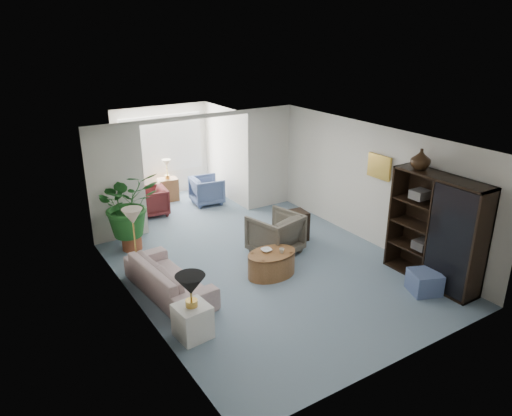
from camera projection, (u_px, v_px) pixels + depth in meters
floor at (273, 273)px, 8.98m from camera, size 6.00×6.00×0.00m
sunroom_floor at (182, 207)px, 12.21m from camera, size 2.60×2.60×0.00m
back_pier_left at (116, 184)px, 9.94m from camera, size 1.20×0.12×2.50m
back_pier_right at (269, 158)px, 11.84m from camera, size 1.20×0.12×2.50m
back_header at (197, 117)px, 10.46m from camera, size 2.60×0.12×0.10m
window_pane at (162, 144)px, 12.56m from camera, size 2.20×0.02×1.50m
window_blinds at (163, 145)px, 12.53m from camera, size 2.20×0.02×1.50m
framed_picture at (380, 167)px, 9.52m from camera, size 0.04×0.50×0.40m
sofa at (169, 277)px, 8.22m from camera, size 0.96×2.07×0.58m
end_table at (193, 321)px, 7.06m from camera, size 0.51×0.51×0.52m
table_lamp at (191, 285)px, 6.84m from camera, size 0.44×0.44×0.30m
floor_lamp at (132, 216)px, 8.26m from camera, size 0.36×0.36×0.28m
coffee_table at (272, 264)px, 8.83m from camera, size 1.02×1.02×0.45m
coffee_bowl at (266, 250)px, 8.79m from camera, size 0.21×0.21×0.05m
coffee_cup at (282, 251)px, 8.73m from camera, size 0.10×0.10×0.09m
wingback_chair at (275, 234)px, 9.62m from camera, size 1.08×1.10×0.83m
side_table_dark at (294, 226)px, 10.25m from camera, size 0.57×0.47×0.63m
entertainment_cabinet at (436, 230)px, 8.38m from camera, size 0.47×1.77×1.97m
cabinet_urn at (421, 159)px, 8.35m from camera, size 0.34×0.34×0.36m
ottoman at (424, 282)px, 8.27m from camera, size 0.63×0.63×0.38m
plant_pot at (132, 242)px, 9.87m from camera, size 0.40×0.40×0.32m
house_plant at (128, 204)px, 9.57m from camera, size 1.22×1.05×1.35m
sunroom_chair_blue at (207, 190)px, 12.33m from camera, size 0.86×0.84×0.70m
sunroom_chair_maroon at (151, 202)px, 11.59m from camera, size 0.83×0.81×0.67m
sunroom_table at (168, 189)px, 12.57m from camera, size 0.53×0.43×0.59m
shelf_clutter at (434, 216)px, 8.29m from camera, size 0.30×1.12×1.06m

